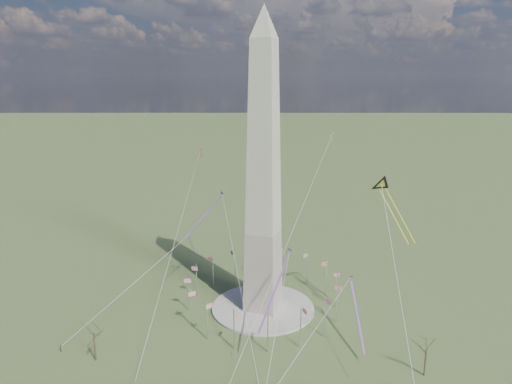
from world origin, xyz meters
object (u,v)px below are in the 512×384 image
(washington_monument, at_px, (264,176))
(person_west, at_px, (61,348))
(tree_near, at_px, (427,346))
(kite_delta_black, at_px, (383,188))

(washington_monument, distance_m, person_west, 80.89)
(tree_near, relative_size, kite_delta_black, 0.66)
(washington_monument, distance_m, tree_near, 69.18)
(washington_monument, xyz_separation_m, tree_near, (53.76, -19.45, -38.96))
(tree_near, xyz_separation_m, kite_delta_black, (-16.40, 27.94, 36.25))
(washington_monument, relative_size, person_west, 52.58)
(person_west, distance_m, kite_delta_black, 110.06)
(washington_monument, height_order, person_west, washington_monument)
(tree_near, distance_m, kite_delta_black, 48.62)
(tree_near, height_order, kite_delta_black, kite_delta_black)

